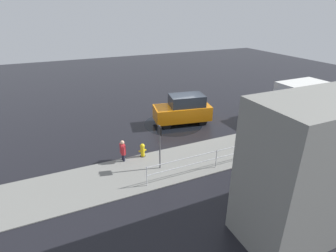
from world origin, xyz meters
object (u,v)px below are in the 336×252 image
Objects in this scene: moving_hatchback at (183,109)px; delivery_truck at (294,100)px; sign_post at (160,141)px; fire_hydrant at (143,150)px; pedestrian at (123,150)px.

moving_hatchback is 0.77× the size of delivery_truck.
fire_hydrant is at bearing -73.44° from sign_post.
pedestrian is 0.51× the size of sign_post.
delivery_truck reaches higher than moving_hatchback.
moving_hatchback is at bearing -16.61° from delivery_truck.
pedestrian is (5.24, 3.26, -0.34)m from moving_hatchback.
pedestrian is (13.07, 0.93, -0.69)m from delivery_truck.
moving_hatchback is at bearing -128.24° from sign_post.
fire_hydrant is at bearing 179.51° from pedestrian.
fire_hydrant is (4.16, 3.27, -0.63)m from moving_hatchback.
moving_hatchback is at bearing -141.80° from fire_hydrant.
moving_hatchback reaches higher than fire_hydrant.
pedestrian is at bearing 4.06° from delivery_truck.
sign_post is (11.55, 2.39, 0.20)m from delivery_truck.
sign_post reaches higher than moving_hatchback.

